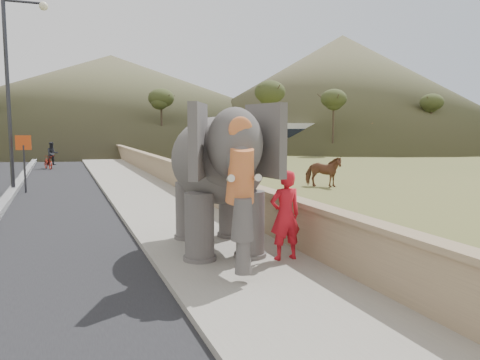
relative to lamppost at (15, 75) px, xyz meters
name	(u,v)px	position (x,y,z in m)	size (l,w,h in m)	color
ground	(244,275)	(4.69, -13.69, -4.87)	(160.00, 160.00, 0.00)	olive
road	(4,206)	(-0.31, -3.69, -4.86)	(7.00, 120.00, 0.03)	black
median	(4,203)	(-0.31, -3.69, -4.76)	(0.35, 120.00, 0.22)	black
walkway	(149,197)	(4.69, -3.69, -4.80)	(3.00, 120.00, 0.15)	#9E9687
parapet	(190,183)	(6.34, -3.69, -4.32)	(0.30, 120.00, 1.10)	tan
lamppost	(15,75)	(0.00, 0.00, 0.00)	(1.76, 0.36, 8.00)	#29292D
signboard	(24,154)	(0.19, -0.43, -3.23)	(0.60, 0.08, 2.40)	#2D2D33
cow	(323,172)	(12.78, -3.08, -4.17)	(0.76, 1.67, 1.41)	brown
distant_car	(273,146)	(22.48, 23.01, -4.15)	(1.70, 4.23, 1.44)	#B3B3BA
bus_white	(306,138)	(25.93, 22.23, -3.32)	(2.50, 11.00, 3.10)	silver
bus_orange	(414,138)	(36.68, 18.09, -3.32)	(2.50, 11.00, 3.10)	#CF5B24
hill_right	(341,91)	(40.69, 38.31, 3.13)	(56.00, 56.00, 16.00)	brown
hill_far	(112,100)	(9.69, 56.31, 2.13)	(80.00, 80.00, 14.00)	brown
elephant_and_man	(218,180)	(4.71, -12.10, -3.25)	(2.58, 4.33, 2.97)	#615B57
motorcyclist	(50,159)	(0.95, 11.18, -4.19)	(1.21, 1.83, 1.77)	maroon
trees	(85,109)	(3.40, 13.86, -0.90)	(47.67, 41.74, 9.90)	#473828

